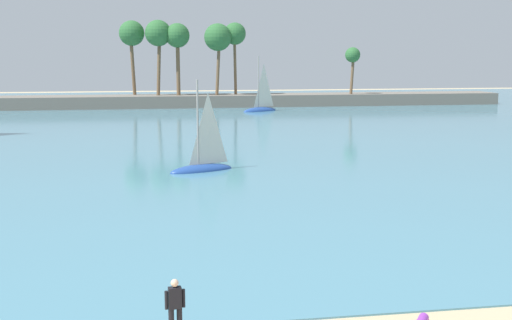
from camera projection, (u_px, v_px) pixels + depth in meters
name	position (u px, v px, depth m)	size (l,w,h in m)	color
sea	(176.00, 119.00, 73.93)	(220.00, 115.89, 0.06)	teal
palm_headland	(159.00, 86.00, 90.64)	(100.17, 6.33, 12.59)	slate
person_at_waterline	(175.00, 307.00, 16.52)	(0.55, 0.25, 1.67)	black
sailboat_toward_headland	(261.00, 106.00, 84.63)	(5.61, 4.16, 7.99)	#234793
sailboat_far_left	(203.00, 162.00, 40.64)	(4.58, 2.79, 6.37)	#234793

